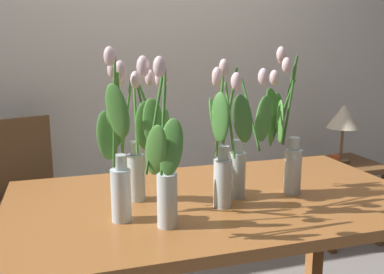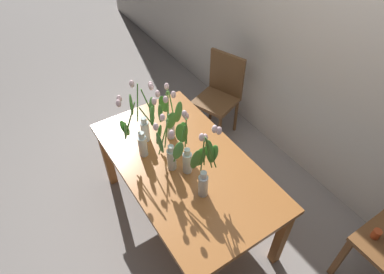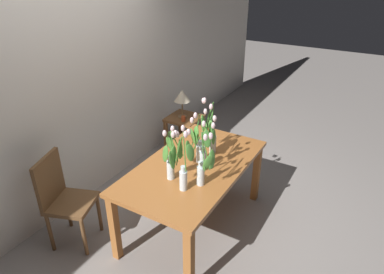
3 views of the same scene
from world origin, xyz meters
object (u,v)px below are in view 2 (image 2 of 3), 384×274
at_px(tulip_vase_0, 168,152).
at_px(pillar_candle, 376,234).
at_px(tulip_vase_1, 145,119).
at_px(tulip_vase_2, 185,151).
at_px(tulip_vase_4, 204,169).
at_px(dining_table, 185,170).
at_px(dining_chair, 220,92).
at_px(tulip_vase_5, 139,135).
at_px(tulip_vase_3, 169,119).

height_order(tulip_vase_0, pillar_candle, tulip_vase_0).
bearing_deg(pillar_candle, tulip_vase_1, -148.78).
bearing_deg(tulip_vase_2, tulip_vase_4, 4.14).
xyz_separation_m(dining_table, dining_chair, (-0.80, 0.95, -0.12)).
bearing_deg(tulip_vase_4, dining_chair, 138.08).
distance_m(tulip_vase_1, tulip_vase_2, 0.46).
xyz_separation_m(tulip_vase_5, pillar_candle, (1.41, 1.05, -0.36)).
bearing_deg(pillar_candle, tulip_vase_4, -135.72).
relative_size(dining_chair, pillar_candle, 12.40).
bearing_deg(tulip_vase_3, tulip_vase_4, -6.46).
bearing_deg(tulip_vase_2, pillar_candle, 38.34).
bearing_deg(tulip_vase_5, tulip_vase_1, 137.32).
distance_m(tulip_vase_4, pillar_candle, 1.26).
height_order(tulip_vase_3, tulip_vase_4, tulip_vase_4).
distance_m(tulip_vase_4, tulip_vase_5, 0.58).
xyz_separation_m(tulip_vase_0, tulip_vase_5, (-0.25, -0.10, 0.02)).
distance_m(tulip_vase_0, tulip_vase_1, 0.38).
xyz_separation_m(tulip_vase_3, tulip_vase_5, (0.03, -0.27, -0.01)).
height_order(tulip_vase_0, tulip_vase_4, tulip_vase_4).
height_order(tulip_vase_5, dining_chair, tulip_vase_5).
relative_size(dining_table, tulip_vase_4, 2.75).
xyz_separation_m(tulip_vase_0, tulip_vase_3, (-0.27, 0.17, 0.03)).
bearing_deg(tulip_vase_4, tulip_vase_2, -175.86).
distance_m(dining_table, tulip_vase_3, 0.42).
distance_m(dining_table, pillar_candle, 1.41).
bearing_deg(dining_chair, pillar_candle, -3.80).
bearing_deg(tulip_vase_0, tulip_vase_3, 147.77).
relative_size(dining_table, tulip_vase_5, 2.89).
relative_size(tulip_vase_3, dining_chair, 0.55).
relative_size(dining_table, tulip_vase_2, 2.98).
distance_m(tulip_vase_3, tulip_vase_4, 0.58).
distance_m(dining_chair, pillar_candle, 1.95).
bearing_deg(tulip_vase_5, tulip_vase_2, 30.75).
bearing_deg(tulip_vase_1, tulip_vase_3, 56.65).
distance_m(tulip_vase_1, tulip_vase_5, 0.18).
xyz_separation_m(tulip_vase_2, tulip_vase_3, (-0.35, 0.08, 0.01)).
bearing_deg(dining_chair, tulip_vase_4, -41.92).
relative_size(tulip_vase_1, pillar_candle, 7.73).
xyz_separation_m(tulip_vase_3, pillar_candle, (1.44, 0.78, -0.37)).
distance_m(tulip_vase_5, dining_chair, 1.36).
bearing_deg(tulip_vase_1, tulip_vase_0, -2.70).
height_order(tulip_vase_5, pillar_candle, tulip_vase_5).
height_order(tulip_vase_1, dining_chair, tulip_vase_1).
bearing_deg(tulip_vase_5, dining_table, 41.12).
bearing_deg(dining_table, tulip_vase_5, -138.88).
bearing_deg(tulip_vase_0, tulip_vase_5, -157.78).
relative_size(tulip_vase_2, tulip_vase_4, 0.92).
distance_m(dining_table, tulip_vase_0, 0.30).
height_order(tulip_vase_0, tulip_vase_3, tulip_vase_0).
relative_size(tulip_vase_0, pillar_candle, 6.83).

